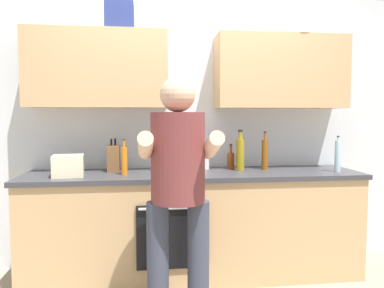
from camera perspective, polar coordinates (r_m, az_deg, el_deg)
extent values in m
plane|color=gray|center=(3.39, 0.37, -19.66)|extent=(12.00, 12.00, 0.00)
cube|color=silver|center=(3.45, -0.39, 2.22)|extent=(4.00, 0.06, 2.50)
cube|color=tan|center=(3.29, -14.44, 11.15)|extent=(1.18, 0.32, 0.65)
cube|color=tan|center=(3.48, 13.59, 10.78)|extent=(1.18, 0.32, 0.65)
cylinder|color=silver|center=(3.60, 16.01, 16.58)|extent=(0.34, 0.34, 0.10)
cube|color=navy|center=(3.35, -11.17, 18.76)|extent=(0.24, 0.20, 0.23)
cube|color=tan|center=(3.23, 0.38, -12.68)|extent=(2.80, 0.60, 0.86)
cube|color=#38383D|center=(3.13, 0.38, -4.79)|extent=(2.84, 0.64, 0.04)
cube|color=black|center=(2.91, -2.97, -14.22)|extent=(0.56, 0.02, 0.50)
cylinder|color=silver|center=(2.83, -2.96, -9.94)|extent=(0.52, 0.02, 0.02)
cylinder|color=#383D4C|center=(2.47, -5.33, -18.48)|extent=(0.14, 0.14, 0.84)
cylinder|color=#383D4C|center=(2.49, 0.98, -18.26)|extent=(0.14, 0.14, 0.84)
cylinder|color=brown|center=(2.30, -2.21, -2.08)|extent=(0.34, 0.34, 0.56)
sphere|color=#D8AD8C|center=(2.29, -2.24, 7.69)|extent=(0.22, 0.22, 0.22)
cylinder|color=#D8AD8C|center=(2.16, -7.23, -0.27)|extent=(0.09, 0.31, 0.19)
cylinder|color=#D8AD8C|center=(2.20, 3.25, -0.17)|extent=(0.09, 0.31, 0.19)
cylinder|color=silver|center=(3.38, 21.67, -1.80)|extent=(0.05, 0.05, 0.27)
cylinder|color=silver|center=(3.37, 21.74, 0.74)|extent=(0.02, 0.02, 0.03)
cylinder|color=black|center=(3.37, 21.75, 1.10)|extent=(0.02, 0.02, 0.01)
cylinder|color=#198C33|center=(3.15, -4.36, -2.77)|extent=(0.05, 0.05, 0.18)
cylinder|color=#198C33|center=(3.13, -4.37, -0.58)|extent=(0.02, 0.02, 0.06)
cylinder|color=black|center=(3.13, -4.38, 0.08)|extent=(0.02, 0.02, 0.01)
cylinder|color=#471419|center=(3.31, -0.22, -2.12)|extent=(0.07, 0.07, 0.21)
cylinder|color=#471419|center=(3.30, -0.22, 0.24)|extent=(0.03, 0.03, 0.07)
cylinder|color=black|center=(3.30, -0.22, 0.94)|extent=(0.03, 0.03, 0.01)
cylinder|color=orange|center=(3.05, -10.49, -2.61)|extent=(0.05, 0.05, 0.22)
cylinder|color=orange|center=(3.03, -10.52, 0.03)|extent=(0.02, 0.02, 0.06)
cylinder|color=black|center=(3.03, -10.53, 0.67)|extent=(0.02, 0.02, 0.01)
cylinder|color=olive|center=(3.25, 7.49, -1.69)|extent=(0.07, 0.07, 0.28)
cylinder|color=olive|center=(3.24, 7.52, 1.32)|extent=(0.03, 0.03, 0.07)
cylinder|color=black|center=(3.24, 7.53, 2.06)|extent=(0.04, 0.04, 0.02)
cylinder|color=#8C4C14|center=(3.35, 11.23, -1.66)|extent=(0.06, 0.06, 0.26)
cylinder|color=#8C4C14|center=(3.34, 11.27, 1.17)|extent=(0.02, 0.02, 0.07)
cylinder|color=black|center=(3.34, 11.28, 1.85)|extent=(0.03, 0.03, 0.01)
cylinder|color=brown|center=(3.33, 6.03, -2.66)|extent=(0.06, 0.06, 0.15)
cylinder|color=brown|center=(3.32, 6.04, -0.81)|extent=(0.02, 0.02, 0.07)
cylinder|color=black|center=(3.31, 6.05, -0.12)|extent=(0.03, 0.03, 0.01)
cylinder|color=red|center=(2.96, 0.53, -2.53)|extent=(0.07, 0.07, 0.25)
cylinder|color=red|center=(2.94, 0.53, 0.16)|extent=(0.03, 0.03, 0.03)
cylinder|color=black|center=(2.94, 0.53, 0.59)|extent=(0.03, 0.03, 0.01)
cylinder|color=white|center=(3.33, 2.01, -3.11)|extent=(0.08, 0.08, 0.09)
cube|color=brown|center=(3.25, -12.09, -2.21)|extent=(0.10, 0.14, 0.22)
cylinder|color=black|center=(3.22, -12.42, 0.26)|extent=(0.02, 0.02, 0.06)
cylinder|color=black|center=(3.26, -11.83, 0.31)|extent=(0.02, 0.02, 0.06)
cube|color=beige|center=(3.07, -18.67, -3.23)|extent=(0.26, 0.24, 0.17)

